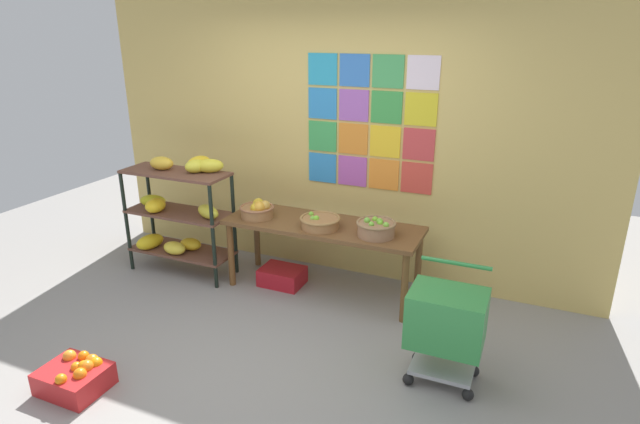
% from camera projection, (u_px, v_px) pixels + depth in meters
% --- Properties ---
extents(ground, '(9.44, 9.44, 0.00)m').
position_uv_depth(ground, '(250.00, 361.00, 3.88)').
color(ground, gray).
extents(back_wall_with_art, '(5.02, 0.07, 2.94)m').
position_uv_depth(back_wall_with_art, '(339.00, 126.00, 4.89)').
color(back_wall_with_art, tan).
rests_on(back_wall_with_art, ground).
extents(banana_shelf_unit, '(1.06, 0.53, 1.19)m').
position_uv_depth(banana_shelf_unit, '(177.00, 209.00, 5.09)').
color(banana_shelf_unit, black).
rests_on(banana_shelf_unit, ground).
extents(display_table, '(1.80, 0.61, 0.67)m').
position_uv_depth(display_table, '(323.00, 232.00, 4.73)').
color(display_table, brown).
rests_on(display_table, ground).
extents(fruit_basket_back_right, '(0.36, 0.36, 0.12)m').
position_uv_depth(fruit_basket_back_right, '(320.00, 222.00, 4.59)').
color(fruit_basket_back_right, '#A06F41').
rests_on(fruit_basket_back_right, display_table).
extents(fruit_basket_left, '(0.32, 0.32, 0.17)m').
position_uv_depth(fruit_basket_left, '(258.00, 210.00, 4.83)').
color(fruit_basket_left, '#9A6B40').
rests_on(fruit_basket_left, display_table).
extents(fruit_basket_right, '(0.34, 0.34, 0.16)m').
position_uv_depth(fruit_basket_right, '(376.00, 228.00, 4.40)').
color(fruit_basket_right, '#986E4E').
rests_on(fruit_basket_right, display_table).
extents(produce_crate_under_table, '(0.41, 0.30, 0.17)m').
position_uv_depth(produce_crate_under_table, '(282.00, 276.00, 5.01)').
color(produce_crate_under_table, '#B21822').
rests_on(produce_crate_under_table, ground).
extents(orange_crate_foreground, '(0.43, 0.35, 0.22)m').
position_uv_depth(orange_crate_foreground, '(76.00, 376.00, 3.55)').
color(orange_crate_foreground, red).
rests_on(orange_crate_foreground, ground).
extents(shopping_cart, '(0.51, 0.42, 0.83)m').
position_uv_depth(shopping_cart, '(446.00, 322.00, 3.51)').
color(shopping_cart, black).
rests_on(shopping_cart, ground).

